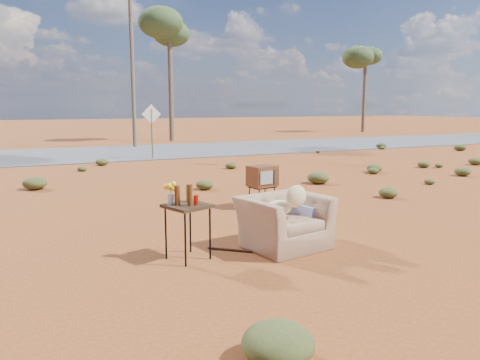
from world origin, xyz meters
name	(u,v)px	position (x,y,z in m)	size (l,w,h in m)	color
ground	(250,241)	(0.00, 0.00, 0.00)	(140.00, 140.00, 0.00)	brown
highway	(103,153)	(0.00, 15.00, 0.02)	(140.00, 7.00, 0.04)	#565659
armchair	(288,214)	(0.42, -0.48, 0.49)	(1.52, 1.15, 1.06)	#936E50
tv_unit	(262,177)	(1.32, 2.09, 0.66)	(0.64, 0.55, 0.89)	black
side_table	(184,203)	(-1.23, -0.43, 0.81)	(0.70, 0.70, 1.10)	#322112
rusty_bar	(250,252)	(-0.27, -0.55, 0.02)	(0.04, 0.04, 1.31)	#4A2613
road_sign	(152,122)	(1.50, 12.00, 1.50)	(0.78, 0.06, 2.19)	brown
eucalyptus_center	(169,31)	(5.00, 21.00, 6.43)	(3.20, 3.20, 7.60)	brown
eucalyptus_right	(366,57)	(22.00, 24.00, 5.94)	(3.20, 3.20, 7.10)	brown
utility_pole_center	(132,65)	(2.00, 17.50, 4.15)	(1.40, 0.20, 8.00)	brown
scrub_patch	(137,191)	(-0.82, 4.41, 0.14)	(17.49, 8.07, 0.33)	#464C21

